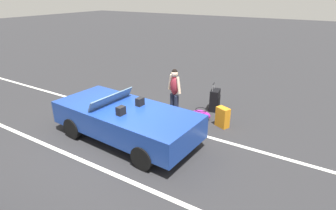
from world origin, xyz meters
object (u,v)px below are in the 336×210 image
(suitcase_medium_bright, at_px, (223,117))
(traveler_person, at_px, (174,91))
(convertible_car, at_px, (121,118))
(suitcase_large_black, at_px, (215,100))
(duffel_bag, at_px, (201,114))

(suitcase_medium_bright, xyz_separation_m, traveler_person, (1.55, 0.26, 0.62))
(convertible_car, relative_size, suitcase_large_black, 4.39)
(duffel_bag, distance_m, traveler_person, 1.16)
(traveler_person, bearing_deg, convertible_car, 1.20)
(suitcase_large_black, distance_m, duffel_bag, 0.93)
(duffel_bag, bearing_deg, convertible_car, 57.30)
(suitcase_large_black, bearing_deg, duffel_bag, -107.17)
(duffel_bag, relative_size, traveler_person, 0.40)
(suitcase_large_black, bearing_deg, traveler_person, -134.88)
(convertible_car, bearing_deg, suitcase_large_black, -112.50)
(suitcase_large_black, distance_m, traveler_person, 1.66)
(convertible_car, xyz_separation_m, duffel_bag, (-1.43, -2.23, -0.43))
(convertible_car, relative_size, suitcase_medium_bright, 6.83)
(suitcase_large_black, bearing_deg, suitcase_medium_bright, -67.90)
(suitcase_medium_bright, bearing_deg, duffel_bag, 104.23)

